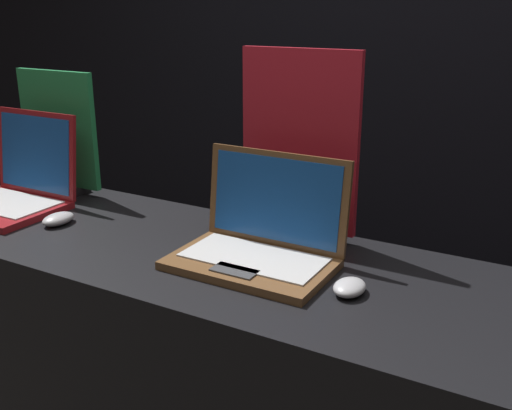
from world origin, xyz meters
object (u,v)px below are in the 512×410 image
Objects in this scene: promo_stand_front at (59,135)px; mouse_front at (58,219)px; mouse_middle at (350,287)px; promo_stand_middle at (298,149)px; laptop_front at (16,186)px; laptop_middle at (260,238)px.

mouse_front is at bearing -46.58° from promo_stand_front.
mouse_front is 1.11× the size of mouse_middle.
mouse_middle is at bearing -45.92° from promo_stand_middle.
laptop_middle is (0.86, 0.01, -0.01)m from laptop_front.
mouse_front is 0.38m from promo_stand_front.
laptop_middle is 0.78× the size of promo_stand_middle.
laptop_front is at bearing -179.57° from laptop_middle.
promo_stand_middle is (0.86, 0.21, 0.17)m from laptop_front.
laptop_middle is at bearing 166.81° from mouse_middle.
laptop_middle is (0.63, 0.06, 0.04)m from mouse_front.
laptop_front reaches higher than laptop_middle.
laptop_front is 1.12m from mouse_middle.
mouse_middle is at bearing -2.76° from laptop_front.
promo_stand_middle is at bearing 23.00° from mouse_front.
laptop_middle is at bearing 0.43° from laptop_front.
promo_stand_middle is at bearing 90.00° from laptop_middle.
mouse_middle is (0.88, 0.00, -0.00)m from mouse_front.
laptop_front is 3.28× the size of mouse_front.
promo_stand_front is (-0.23, 0.25, 0.17)m from mouse_front.
promo_stand_front reaches higher than laptop_front.
promo_stand_front reaches higher than mouse_front.
mouse_middle is 0.18× the size of promo_stand_middle.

